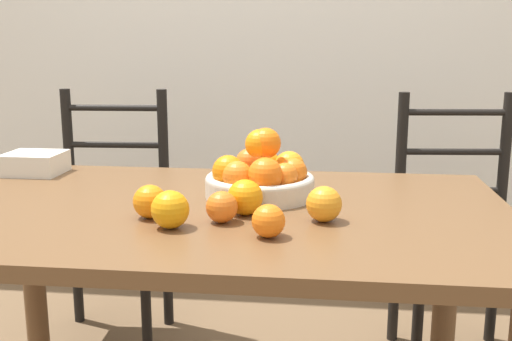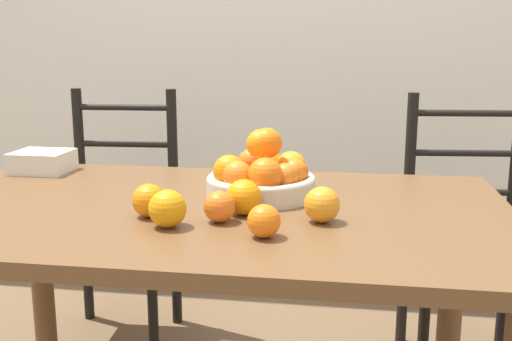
{
  "view_description": "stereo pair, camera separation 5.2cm",
  "coord_description": "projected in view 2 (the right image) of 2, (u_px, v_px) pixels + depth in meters",
  "views": [
    {
      "loc": [
        0.28,
        -1.37,
        1.14
      ],
      "look_at": [
        0.12,
        0.02,
        0.85
      ],
      "focal_mm": 42.0,
      "sensor_mm": 36.0,
      "label": 1
    },
    {
      "loc": [
        0.33,
        -1.36,
        1.14
      ],
      "look_at": [
        0.12,
        0.02,
        0.85
      ],
      "focal_mm": 42.0,
      "sensor_mm": 36.0,
      "label": 2
    }
  ],
  "objects": [
    {
      "name": "orange_loose_1",
      "position": [
        322.0,
        205.0,
        1.3
      ],
      "size": [
        0.08,
        0.08,
        0.08
      ],
      "color": "orange",
      "rests_on": "dining_table"
    },
    {
      "name": "orange_loose_5",
      "position": [
        244.0,
        197.0,
        1.36
      ],
      "size": [
        0.08,
        0.08,
        0.08
      ],
      "color": "orange",
      "rests_on": "dining_table"
    },
    {
      "name": "orange_loose_0",
      "position": [
        264.0,
        221.0,
        1.2
      ],
      "size": [
        0.07,
        0.07,
        0.07
      ],
      "color": "orange",
      "rests_on": "dining_table"
    },
    {
      "name": "fruit_bowl",
      "position": [
        261.0,
        175.0,
        1.51
      ],
      "size": [
        0.28,
        0.28,
        0.18
      ],
      "color": "beige",
      "rests_on": "dining_table"
    },
    {
      "name": "book_stack",
      "position": [
        42.0,
        162.0,
        1.81
      ],
      "size": [
        0.16,
        0.15,
        0.06
      ],
      "color": "silver",
      "rests_on": "dining_table"
    },
    {
      "name": "chair_right",
      "position": [
        468.0,
        241.0,
        2.1
      ],
      "size": [
        0.46,
        0.44,
        0.97
      ],
      "rotation": [
        0.0,
        0.0,
        0.1
      ],
      "color": "black",
      "rests_on": "ground_plane"
    },
    {
      "name": "chair_left",
      "position": [
        118.0,
        224.0,
        2.3
      ],
      "size": [
        0.44,
        0.42,
        0.97
      ],
      "rotation": [
        0.0,
        0.0,
        0.06
      ],
      "color": "black",
      "rests_on": "ground_plane"
    },
    {
      "name": "orange_loose_2",
      "position": [
        149.0,
        201.0,
        1.34
      ],
      "size": [
        0.08,
        0.08,
        0.08
      ],
      "color": "orange",
      "rests_on": "dining_table"
    },
    {
      "name": "orange_loose_3",
      "position": [
        219.0,
        207.0,
        1.3
      ],
      "size": [
        0.07,
        0.07,
        0.07
      ],
      "color": "orange",
      "rests_on": "dining_table"
    },
    {
      "name": "orange_loose_4",
      "position": [
        167.0,
        209.0,
        1.26
      ],
      "size": [
        0.08,
        0.08,
        0.08
      ],
      "color": "orange",
      "rests_on": "dining_table"
    },
    {
      "name": "wall_back",
      "position": [
        280.0,
        9.0,
        2.76
      ],
      "size": [
        8.0,
        0.06,
        2.6
      ],
      "color": "silver",
      "rests_on": "ground_plane"
    },
    {
      "name": "dining_table",
      "position": [
        208.0,
        249.0,
        1.47
      ],
      "size": [
        1.45,
        0.86,
        0.76
      ],
      "color": "brown",
      "rests_on": "ground_plane"
    }
  ]
}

